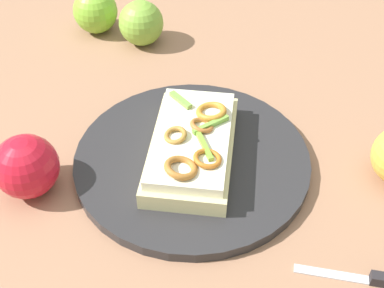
# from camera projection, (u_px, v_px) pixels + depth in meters

# --- Properties ---
(ground_plane) EXTENTS (2.00, 2.00, 0.00)m
(ground_plane) POSITION_uv_depth(u_px,v_px,m) (192.00, 163.00, 0.65)
(ground_plane) COLOR #9B6E52
(ground_plane) RESTS_ON ground
(plate) EXTENTS (0.30, 0.30, 0.01)m
(plate) POSITION_uv_depth(u_px,v_px,m) (192.00, 160.00, 0.64)
(plate) COLOR #29282B
(plate) RESTS_ON ground_plane
(sandwich) EXTENTS (0.21, 0.19, 0.05)m
(sandwich) POSITION_uv_depth(u_px,v_px,m) (192.00, 145.00, 0.63)
(sandwich) COLOR beige
(sandwich) RESTS_ON plate
(apple_1) EXTENTS (0.10, 0.10, 0.07)m
(apple_1) POSITION_uv_depth(u_px,v_px,m) (95.00, 11.00, 0.86)
(apple_1) COLOR #7CBA31
(apple_1) RESTS_ON ground_plane
(apple_2) EXTENTS (0.11, 0.11, 0.08)m
(apple_2) POSITION_uv_depth(u_px,v_px,m) (26.00, 166.00, 0.59)
(apple_2) COLOR red
(apple_2) RESTS_ON ground_plane
(apple_3) EXTENTS (0.08, 0.08, 0.07)m
(apple_3) POSITION_uv_depth(u_px,v_px,m) (141.00, 23.00, 0.83)
(apple_3) COLOR #7EB13A
(apple_3) RESTS_ON ground_plane
(knife) EXTENTS (0.08, 0.12, 0.01)m
(knife) POSITION_uv_depth(u_px,v_px,m) (381.00, 280.00, 0.52)
(knife) COLOR silver
(knife) RESTS_ON ground_plane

